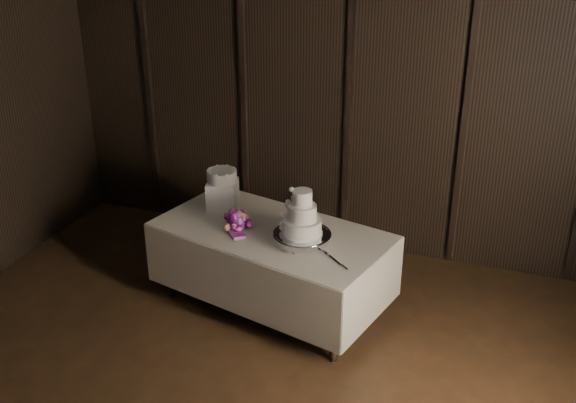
# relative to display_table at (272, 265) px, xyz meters

# --- Properties ---
(room) EXTENTS (6.08, 7.08, 3.08)m
(room) POSITION_rel_display_table_xyz_m (0.29, -2.13, 1.08)
(room) COLOR black
(room) RESTS_ON ground
(display_table) EXTENTS (2.18, 1.49, 0.76)m
(display_table) POSITION_rel_display_table_xyz_m (0.00, 0.00, 0.00)
(display_table) COLOR beige
(display_table) RESTS_ON ground
(cake_stand) EXTENTS (0.63, 0.63, 0.09)m
(cake_stand) POSITION_rel_display_table_xyz_m (0.32, -0.14, 0.39)
(cake_stand) COLOR silver
(cake_stand) RESTS_ON display_table
(wedding_cake) EXTENTS (0.36, 0.32, 0.38)m
(wedding_cake) POSITION_rel_display_table_xyz_m (0.29, -0.16, 0.58)
(wedding_cake) COLOR white
(wedding_cake) RESTS_ON cake_stand
(bouquet) EXTENTS (0.51, 0.50, 0.20)m
(bouquet) POSITION_rel_display_table_xyz_m (-0.29, -0.06, 0.41)
(bouquet) COLOR #CC4F7F
(bouquet) RESTS_ON display_table
(box_pedestal) EXTENTS (0.31, 0.31, 0.25)m
(box_pedestal) POSITION_rel_display_table_xyz_m (-0.59, 0.29, 0.47)
(box_pedestal) COLOR white
(box_pedestal) RESTS_ON display_table
(small_cake) EXTENTS (0.31, 0.31, 0.11)m
(small_cake) POSITION_rel_display_table_xyz_m (-0.59, 0.29, 0.65)
(small_cake) COLOR white
(small_cake) RESTS_ON box_pedestal
(cake_knife) EXTENTS (0.29, 0.26, 0.01)m
(cake_knife) POSITION_rel_display_table_xyz_m (0.62, -0.29, 0.35)
(cake_knife) COLOR silver
(cake_knife) RESTS_ON display_table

